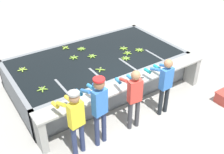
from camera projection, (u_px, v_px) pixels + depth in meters
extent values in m
plane|color=#A3A099|center=(133.00, 114.00, 6.86)|extent=(80.00, 80.00, 0.00)
cube|color=gray|center=(97.00, 82.00, 8.12)|extent=(4.98, 2.75, 0.06)
cube|color=gray|center=(122.00, 91.00, 6.98)|extent=(4.98, 0.12, 0.90)
cube|color=gray|center=(77.00, 53.00, 8.82)|extent=(4.98, 0.12, 0.90)
cube|color=gray|center=(16.00, 97.00, 6.75)|extent=(0.12, 2.75, 0.90)
cube|color=gray|center=(157.00, 50.00, 9.04)|extent=(0.12, 2.75, 0.90)
cube|color=black|center=(97.00, 69.00, 7.88)|extent=(4.74, 2.51, 0.83)
cube|color=gray|center=(64.00, 101.00, 6.60)|extent=(0.06, 0.80, 0.90)
cube|color=gray|center=(97.00, 89.00, 7.07)|extent=(0.06, 0.80, 0.90)
cube|color=gray|center=(127.00, 78.00, 7.54)|extent=(0.06, 0.80, 0.90)
cube|color=gray|center=(153.00, 68.00, 8.01)|extent=(0.06, 0.80, 0.90)
cube|color=#9E9E99|center=(129.00, 83.00, 6.55)|extent=(4.98, 0.45, 0.05)
cube|color=#9E9E99|center=(41.00, 134.00, 5.67)|extent=(0.16, 0.41, 0.85)
cube|color=#9E9E99|center=(192.00, 70.00, 7.92)|extent=(0.16, 0.41, 0.85)
cylinder|color=navy|center=(74.00, 142.00, 5.51)|extent=(0.11, 0.11, 0.80)
cylinder|color=navy|center=(82.00, 137.00, 5.63)|extent=(0.11, 0.11, 0.80)
cube|color=yellow|center=(76.00, 115.00, 5.20)|extent=(0.34, 0.21, 0.57)
sphere|color=#9E704C|center=(74.00, 97.00, 4.97)|extent=(0.22, 0.22, 0.22)
cylinder|color=#9E9E99|center=(74.00, 93.00, 4.92)|extent=(0.23, 0.23, 0.04)
cylinder|color=yellow|center=(61.00, 104.00, 5.16)|extent=(0.12, 0.32, 0.18)
cylinder|color=gold|center=(55.00, 105.00, 5.40)|extent=(0.11, 0.21, 0.08)
cylinder|color=yellow|center=(74.00, 98.00, 5.34)|extent=(0.12, 0.32, 0.18)
cylinder|color=gold|center=(68.00, 99.00, 5.59)|extent=(0.11, 0.21, 0.08)
cylinder|color=navy|center=(97.00, 131.00, 5.75)|extent=(0.11, 0.11, 0.86)
cylinder|color=navy|center=(104.00, 126.00, 5.86)|extent=(0.11, 0.11, 0.86)
cube|color=blue|center=(100.00, 102.00, 5.41)|extent=(0.34, 0.21, 0.61)
sphere|color=#896042|center=(99.00, 84.00, 5.16)|extent=(0.23, 0.23, 0.23)
cylinder|color=red|center=(99.00, 79.00, 5.11)|extent=(0.25, 0.25, 0.04)
cylinder|color=blue|center=(86.00, 91.00, 5.35)|extent=(0.12, 0.32, 0.18)
cylinder|color=teal|center=(79.00, 92.00, 5.60)|extent=(0.11, 0.21, 0.08)
cylinder|color=blue|center=(98.00, 85.00, 5.54)|extent=(0.12, 0.32, 0.18)
cylinder|color=teal|center=(91.00, 87.00, 5.78)|extent=(0.11, 0.21, 0.08)
cylinder|color=#38383D|center=(130.00, 115.00, 6.22)|extent=(0.11, 0.11, 0.80)
cylinder|color=#38383D|center=(137.00, 113.00, 6.30)|extent=(0.11, 0.11, 0.80)
cube|color=#DB3D33|center=(135.00, 91.00, 5.90)|extent=(0.34, 0.21, 0.56)
sphere|color=#9E704C|center=(136.00, 75.00, 5.67)|extent=(0.22, 0.22, 0.22)
cylinder|color=#DB3D33|center=(124.00, 80.00, 5.92)|extent=(0.12, 0.32, 0.18)
cylinder|color=teal|center=(118.00, 81.00, 6.19)|extent=(0.11, 0.21, 0.08)
cylinder|color=#DB3D33|center=(136.00, 77.00, 6.04)|extent=(0.12, 0.32, 0.18)
cylinder|color=teal|center=(130.00, 77.00, 6.32)|extent=(0.11, 0.21, 0.08)
cylinder|color=#1E2328|center=(161.00, 102.00, 6.66)|extent=(0.11, 0.11, 0.79)
cylinder|color=#1E2328|center=(166.00, 99.00, 6.76)|extent=(0.11, 0.11, 0.79)
cube|color=blue|center=(166.00, 78.00, 6.35)|extent=(0.33, 0.18, 0.56)
sphere|color=#9E704C|center=(168.00, 64.00, 6.13)|extent=(0.21, 0.21, 0.21)
cylinder|color=blue|center=(155.00, 69.00, 6.34)|extent=(0.09, 0.31, 0.18)
cylinder|color=teal|center=(148.00, 71.00, 6.60)|extent=(0.09, 0.20, 0.08)
cylinder|color=blue|center=(164.00, 65.00, 6.50)|extent=(0.09, 0.31, 0.18)
cylinder|color=teal|center=(157.00, 67.00, 6.76)|extent=(0.09, 0.20, 0.08)
ellipsoid|color=#75A333|center=(43.00, 88.00, 6.29)|extent=(0.16, 0.13, 0.04)
ellipsoid|color=#75A333|center=(41.00, 88.00, 6.27)|extent=(0.09, 0.17, 0.04)
ellipsoid|color=#75A333|center=(40.00, 90.00, 6.22)|extent=(0.17, 0.04, 0.04)
ellipsoid|color=#75A333|center=(42.00, 90.00, 6.20)|extent=(0.08, 0.17, 0.04)
ellipsoid|color=#75A333|center=(45.00, 89.00, 6.24)|extent=(0.16, 0.13, 0.04)
cylinder|color=tan|center=(42.00, 88.00, 6.22)|extent=(0.03, 0.03, 0.04)
ellipsoid|color=#75A333|center=(124.00, 59.00, 7.51)|extent=(0.17, 0.08, 0.04)
ellipsoid|color=#75A333|center=(126.00, 59.00, 7.50)|extent=(0.10, 0.17, 0.04)
ellipsoid|color=#75A333|center=(127.00, 59.00, 7.52)|extent=(0.11, 0.17, 0.04)
ellipsoid|color=#75A333|center=(127.00, 58.00, 7.56)|extent=(0.17, 0.07, 0.04)
ellipsoid|color=#75A333|center=(126.00, 57.00, 7.59)|extent=(0.15, 0.14, 0.04)
ellipsoid|color=#75A333|center=(125.00, 58.00, 7.58)|extent=(0.04, 0.17, 0.04)
ellipsoid|color=#75A333|center=(124.00, 58.00, 7.55)|extent=(0.16, 0.13, 0.04)
cylinder|color=tan|center=(126.00, 57.00, 7.53)|extent=(0.03, 0.03, 0.04)
ellipsoid|color=#7FAD33|center=(140.00, 51.00, 7.96)|extent=(0.06, 0.17, 0.04)
ellipsoid|color=#7FAD33|center=(141.00, 50.00, 7.99)|extent=(0.14, 0.15, 0.04)
ellipsoid|color=#7FAD33|center=(141.00, 49.00, 8.03)|extent=(0.17, 0.05, 0.04)
ellipsoid|color=#7FAD33|center=(139.00, 49.00, 8.05)|extent=(0.12, 0.16, 0.04)
ellipsoid|color=#7FAD33|center=(138.00, 49.00, 8.03)|extent=(0.09, 0.17, 0.04)
ellipsoid|color=#7FAD33|center=(138.00, 50.00, 7.99)|extent=(0.17, 0.09, 0.04)
ellipsoid|color=#7FAD33|center=(139.00, 51.00, 7.96)|extent=(0.16, 0.12, 0.04)
cylinder|color=tan|center=(139.00, 49.00, 7.98)|extent=(0.03, 0.03, 0.04)
ellipsoid|color=#75A333|center=(72.00, 57.00, 7.61)|extent=(0.10, 0.17, 0.04)
ellipsoid|color=#75A333|center=(72.00, 58.00, 7.57)|extent=(0.17, 0.06, 0.04)
ellipsoid|color=#75A333|center=(73.00, 58.00, 7.54)|extent=(0.13, 0.16, 0.04)
ellipsoid|color=#75A333|center=(75.00, 58.00, 7.56)|extent=(0.10, 0.17, 0.04)
ellipsoid|color=#75A333|center=(76.00, 57.00, 7.61)|extent=(0.17, 0.06, 0.04)
ellipsoid|color=#75A333|center=(74.00, 57.00, 7.63)|extent=(0.13, 0.16, 0.04)
cylinder|color=tan|center=(74.00, 56.00, 7.57)|extent=(0.03, 0.03, 0.04)
ellipsoid|color=#93BC3D|center=(24.00, 70.00, 7.01)|extent=(0.16, 0.12, 0.04)
ellipsoid|color=#93BC3D|center=(23.00, 69.00, 7.06)|extent=(0.16, 0.13, 0.04)
ellipsoid|color=#93BC3D|center=(21.00, 69.00, 7.04)|extent=(0.09, 0.17, 0.04)
ellipsoid|color=#93BC3D|center=(20.00, 70.00, 6.99)|extent=(0.17, 0.04, 0.04)
ellipsoid|color=#93BC3D|center=(22.00, 71.00, 6.97)|extent=(0.08, 0.17, 0.04)
cylinder|color=tan|center=(22.00, 68.00, 6.99)|extent=(0.03, 0.03, 0.04)
ellipsoid|color=#93BC3D|center=(64.00, 47.00, 8.15)|extent=(0.11, 0.17, 0.04)
ellipsoid|color=#93BC3D|center=(64.00, 48.00, 8.09)|extent=(0.17, 0.11, 0.04)
ellipsoid|color=#93BC3D|center=(67.00, 48.00, 8.11)|extent=(0.11, 0.17, 0.04)
ellipsoid|color=#93BC3D|center=(66.00, 47.00, 8.17)|extent=(0.17, 0.11, 0.04)
cylinder|color=tan|center=(65.00, 47.00, 8.11)|extent=(0.03, 0.03, 0.04)
ellipsoid|color=#75A333|center=(91.00, 57.00, 7.61)|extent=(0.15, 0.14, 0.04)
ellipsoid|color=#75A333|center=(93.00, 57.00, 7.63)|extent=(0.06, 0.17, 0.04)
ellipsoid|color=#75A333|center=(94.00, 56.00, 7.67)|extent=(0.17, 0.09, 0.04)
ellipsoid|color=#75A333|center=(93.00, 55.00, 7.70)|extent=(0.15, 0.14, 0.04)
ellipsoid|color=#75A333|center=(91.00, 56.00, 7.69)|extent=(0.06, 0.17, 0.04)
ellipsoid|color=#75A333|center=(90.00, 56.00, 7.65)|extent=(0.17, 0.09, 0.04)
cylinder|color=tan|center=(92.00, 55.00, 7.64)|extent=(0.03, 0.03, 0.04)
ellipsoid|color=#75A333|center=(81.00, 48.00, 8.10)|extent=(0.06, 0.17, 0.04)
ellipsoid|color=#75A333|center=(80.00, 49.00, 8.07)|extent=(0.14, 0.15, 0.04)
ellipsoid|color=#75A333|center=(80.00, 49.00, 8.03)|extent=(0.17, 0.05, 0.04)
ellipsoid|color=#75A333|center=(81.00, 50.00, 8.02)|extent=(0.12, 0.16, 0.04)
ellipsoid|color=#75A333|center=(83.00, 49.00, 8.03)|extent=(0.09, 0.17, 0.04)
ellipsoid|color=#75A333|center=(83.00, 49.00, 8.07)|extent=(0.17, 0.09, 0.04)
ellipsoid|color=#75A333|center=(82.00, 48.00, 8.11)|extent=(0.16, 0.12, 0.04)
cylinder|color=tan|center=(81.00, 48.00, 8.04)|extent=(0.03, 0.03, 0.04)
ellipsoid|color=#7FAD33|center=(129.00, 54.00, 7.80)|extent=(0.11, 0.17, 0.04)
ellipsoid|color=#7FAD33|center=(129.00, 53.00, 7.85)|extent=(0.17, 0.07, 0.04)
ellipsoid|color=#7FAD33|center=(127.00, 52.00, 7.86)|extent=(0.06, 0.17, 0.04)
ellipsoid|color=#7FAD33|center=(126.00, 53.00, 7.82)|extent=(0.17, 0.11, 0.04)
ellipsoid|color=#7FAD33|center=(127.00, 54.00, 7.78)|extent=(0.14, 0.15, 0.04)
cylinder|color=tan|center=(128.00, 52.00, 7.80)|extent=(0.03, 0.03, 0.04)
ellipsoid|color=#7FAD33|center=(122.00, 49.00, 8.08)|extent=(0.17, 0.07, 0.04)
ellipsoid|color=#7FAD33|center=(123.00, 49.00, 8.05)|extent=(0.14, 0.15, 0.04)
ellipsoid|color=#7FAD33|center=(125.00, 49.00, 8.06)|extent=(0.09, 0.17, 0.04)
ellipsoid|color=#7FAD33|center=(125.00, 48.00, 8.11)|extent=(0.17, 0.07, 0.04)
ellipsoid|color=#7FAD33|center=(124.00, 48.00, 8.14)|extent=(0.14, 0.15, 0.04)
ellipsoid|color=#7FAD33|center=(122.00, 48.00, 8.12)|extent=(0.09, 0.17, 0.04)
cylinder|color=tan|center=(124.00, 47.00, 8.07)|extent=(0.03, 0.03, 0.04)
ellipsoid|color=#7FAD33|center=(102.00, 70.00, 7.00)|extent=(0.15, 0.14, 0.04)
ellipsoid|color=#7FAD33|center=(101.00, 69.00, 7.05)|extent=(0.14, 0.15, 0.04)
ellipsoid|color=#7FAD33|center=(98.00, 69.00, 7.01)|extent=(0.15, 0.14, 0.04)
ellipsoid|color=#7FAD33|center=(100.00, 71.00, 6.96)|extent=(0.14, 0.15, 0.04)
cylinder|color=tan|center=(100.00, 69.00, 6.99)|extent=(0.03, 0.03, 0.04)
cube|color=silver|center=(150.00, 77.00, 6.69)|extent=(0.19, 0.13, 0.00)
cube|color=black|center=(142.00, 78.00, 6.68)|extent=(0.10, 0.07, 0.02)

